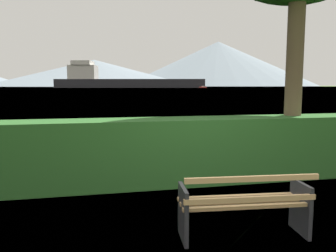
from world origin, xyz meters
TOP-DOWN VIEW (x-y plane):
  - ground_plane at (0.00, 0.00)m, footprint 1400.00×1400.00m
  - water_surface at (0.00, 306.07)m, footprint 620.00×620.00m
  - park_bench at (-0.01, -0.06)m, footprint 1.67×0.71m
  - hedge_row at (0.00, 2.52)m, footprint 11.25×0.88m
  - cargo_ship_large at (15.64, 238.79)m, footprint 104.14×38.84m
  - fishing_boat_near at (69.14, 213.01)m, footprint 5.00×2.55m
  - distant_hills at (22.09, 563.23)m, footprint 817.19×370.49m

SIDE VIEW (x-z plane):
  - ground_plane at x=0.00m, z-range 0.00..0.00m
  - water_surface at x=0.00m, z-range 0.00..0.00m
  - park_bench at x=-0.01m, z-range -0.01..0.86m
  - fishing_boat_near at x=69.14m, z-range -0.16..1.12m
  - hedge_row at x=0.00m, z-range 0.00..1.28m
  - cargo_ship_large at x=15.64m, z-range -4.10..14.49m
  - distant_hills at x=22.09m, z-range -7.95..70.28m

